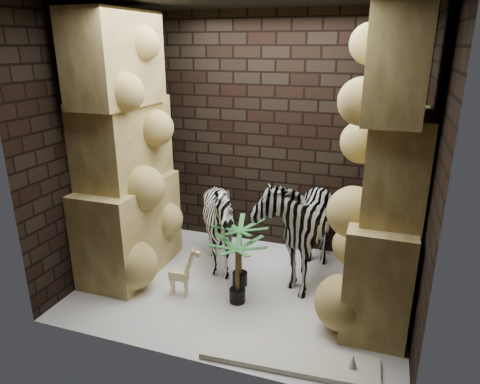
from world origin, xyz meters
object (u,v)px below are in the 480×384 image
at_px(palm_back, 237,272).
at_px(zebra_right, 299,214).
at_px(surfboard, 289,358).
at_px(zebra_left, 220,228).
at_px(palm_front, 240,254).
at_px(giraffe_toy, 179,270).

bearing_deg(palm_back, zebra_right, 59.67).
height_order(palm_back, surfboard, palm_back).
bearing_deg(zebra_left, zebra_right, 30.11).
bearing_deg(palm_back, zebra_left, 126.30).
height_order(zebra_right, surfboard, zebra_right).
height_order(zebra_left, palm_back, zebra_left).
distance_m(zebra_right, palm_front, 0.81).
distance_m(palm_front, palm_back, 0.35).
bearing_deg(zebra_right, surfboard, -78.21).
distance_m(zebra_left, palm_back, 0.73).
relative_size(zebra_left, palm_front, 1.58).
height_order(zebra_left, palm_front, zebra_left).
height_order(zebra_right, giraffe_toy, zebra_right).
distance_m(giraffe_toy, palm_front, 0.70).
bearing_deg(giraffe_toy, surfboard, -27.87).
xyz_separation_m(zebra_left, palm_back, (0.42, -0.57, -0.19)).
bearing_deg(surfboard, zebra_right, 95.95).
relative_size(giraffe_toy, surfboard, 0.40).
xyz_separation_m(zebra_right, palm_back, (-0.47, -0.80, -0.41)).
xyz_separation_m(zebra_right, giraffe_toy, (-1.10, -0.88, -0.46)).
bearing_deg(palm_back, surfboard, -44.54).
bearing_deg(zebra_right, giraffe_toy, -139.31).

